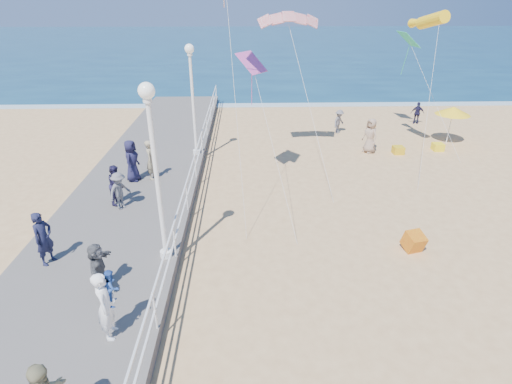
{
  "coord_description": "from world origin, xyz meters",
  "views": [
    {
      "loc": [
        -2.85,
        -10.32,
        7.66
      ],
      "look_at": [
        -2.5,
        2.0,
        1.6
      ],
      "focal_mm": 28.0,
      "sensor_mm": 36.0,
      "label": 1
    }
  ],
  "objects_px": {
    "lamp_post_mid": "(155,158)",
    "toddler_held": "(112,287)",
    "woman_holding_toddler": "(106,306)",
    "spectator_4": "(132,161)",
    "beach_umbrella": "(453,111)",
    "beach_walker_a": "(339,122)",
    "spectator_7": "(117,184)",
    "beach_chair_right": "(438,147)",
    "beach_walker_b": "(417,113)",
    "beach_chair_left": "(398,150)",
    "spectator_6": "(151,160)",
    "spectator_2": "(120,191)",
    "lamp_post_far": "(192,89)",
    "spectator_5": "(98,267)",
    "beach_walker_c": "(370,136)",
    "spectator_0": "(44,238)",
    "box_kite": "(413,243)"
  },
  "relations": [
    {
      "from": "lamp_post_mid",
      "to": "toddler_held",
      "type": "xyz_separation_m",
      "value": [
        -0.59,
        -3.02,
        -1.95
      ]
    },
    {
      "from": "woman_holding_toddler",
      "to": "spectator_4",
      "type": "bearing_deg",
      "value": 3.1
    },
    {
      "from": "beach_umbrella",
      "to": "toddler_held",
      "type": "bearing_deg",
      "value": -135.74
    },
    {
      "from": "spectator_4",
      "to": "beach_walker_a",
      "type": "height_order",
      "value": "spectator_4"
    },
    {
      "from": "lamp_post_mid",
      "to": "beach_walker_a",
      "type": "xyz_separation_m",
      "value": [
        8.29,
        13.44,
        -2.93
      ]
    },
    {
      "from": "spectator_7",
      "to": "beach_chair_right",
      "type": "distance_m",
      "value": 16.91
    },
    {
      "from": "woman_holding_toddler",
      "to": "beach_walker_b",
      "type": "xyz_separation_m",
      "value": [
        14.65,
        18.46,
        -0.57
      ]
    },
    {
      "from": "spectator_4",
      "to": "beach_chair_left",
      "type": "height_order",
      "value": "spectator_4"
    },
    {
      "from": "spectator_6",
      "to": "spectator_7",
      "type": "distance_m",
      "value": 2.47
    },
    {
      "from": "spectator_2",
      "to": "beach_walker_a",
      "type": "distance_m",
      "value": 14.67
    },
    {
      "from": "toddler_held",
      "to": "beach_umbrella",
      "type": "height_order",
      "value": "toddler_held"
    },
    {
      "from": "lamp_post_far",
      "to": "spectator_6",
      "type": "bearing_deg",
      "value": -117.73
    },
    {
      "from": "spectator_5",
      "to": "beach_walker_c",
      "type": "height_order",
      "value": "beach_walker_c"
    },
    {
      "from": "spectator_6",
      "to": "beach_umbrella",
      "type": "distance_m",
      "value": 16.65
    },
    {
      "from": "spectator_6",
      "to": "lamp_post_far",
      "type": "bearing_deg",
      "value": -20.23
    },
    {
      "from": "spectator_2",
      "to": "spectator_4",
      "type": "height_order",
      "value": "spectator_4"
    },
    {
      "from": "beach_chair_left",
      "to": "beach_umbrella",
      "type": "bearing_deg",
      "value": 25.16
    },
    {
      "from": "lamp_post_mid",
      "to": "spectator_4",
      "type": "bearing_deg",
      "value": 112.42
    },
    {
      "from": "spectator_7",
      "to": "beach_umbrella",
      "type": "height_order",
      "value": "beach_umbrella"
    },
    {
      "from": "beach_chair_right",
      "to": "beach_umbrella",
      "type": "bearing_deg",
      "value": 48.14
    },
    {
      "from": "spectator_5",
      "to": "beach_walker_c",
      "type": "distance_m",
      "value": 15.69
    },
    {
      "from": "beach_walker_a",
      "to": "beach_umbrella",
      "type": "height_order",
      "value": "beach_umbrella"
    },
    {
      "from": "woman_holding_toddler",
      "to": "spectator_5",
      "type": "height_order",
      "value": "woman_holding_toddler"
    },
    {
      "from": "lamp_post_mid",
      "to": "spectator_4",
      "type": "xyz_separation_m",
      "value": [
        -2.39,
        5.79,
        -2.35
      ]
    },
    {
      "from": "beach_walker_b",
      "to": "beach_walker_a",
      "type": "bearing_deg",
      "value": 33.24
    },
    {
      "from": "toddler_held",
      "to": "spectator_7",
      "type": "relative_size",
      "value": 0.59
    },
    {
      "from": "beach_walker_a",
      "to": "beach_walker_c",
      "type": "height_order",
      "value": "beach_walker_c"
    },
    {
      "from": "beach_chair_left",
      "to": "beach_walker_a",
      "type": "bearing_deg",
      "value": 123.74
    },
    {
      "from": "spectator_0",
      "to": "beach_walker_b",
      "type": "height_order",
      "value": "spectator_0"
    },
    {
      "from": "spectator_2",
      "to": "beach_walker_c",
      "type": "bearing_deg",
      "value": -26.98
    },
    {
      "from": "lamp_post_far",
      "to": "spectator_2",
      "type": "xyz_separation_m",
      "value": [
        -2.22,
        -5.8,
        -2.53
      ]
    },
    {
      "from": "lamp_post_mid",
      "to": "toddler_held",
      "type": "distance_m",
      "value": 3.65
    },
    {
      "from": "beach_walker_a",
      "to": "beach_walker_c",
      "type": "xyz_separation_m",
      "value": [
        0.93,
        -3.44,
        0.21
      ]
    },
    {
      "from": "spectator_5",
      "to": "beach_chair_right",
      "type": "xyz_separation_m",
      "value": [
        14.62,
        11.65,
        -0.92
      ]
    },
    {
      "from": "toddler_held",
      "to": "beach_walker_a",
      "type": "xyz_separation_m",
      "value": [
        8.88,
        16.46,
        -0.98
      ]
    },
    {
      "from": "toddler_held",
      "to": "beach_walker_b",
      "type": "bearing_deg",
      "value": -45.68
    },
    {
      "from": "beach_walker_c",
      "to": "beach_walker_a",
      "type": "bearing_deg",
      "value": 165.8
    },
    {
      "from": "lamp_post_mid",
      "to": "spectator_0",
      "type": "height_order",
      "value": "lamp_post_mid"
    },
    {
      "from": "lamp_post_far",
      "to": "beach_walker_a",
      "type": "xyz_separation_m",
      "value": [
        8.29,
        4.44,
        -2.93
      ]
    },
    {
      "from": "woman_holding_toddler",
      "to": "spectator_0",
      "type": "xyz_separation_m",
      "value": [
        -2.74,
        2.96,
        -0.04
      ]
    },
    {
      "from": "spectator_5",
      "to": "box_kite",
      "type": "distance_m",
      "value": 9.81
    },
    {
      "from": "beach_walker_a",
      "to": "beach_chair_left",
      "type": "distance_m",
      "value": 4.47
    },
    {
      "from": "beach_walker_b",
      "to": "spectator_0",
      "type": "bearing_deg",
      "value": 56.77
    },
    {
      "from": "spectator_0",
      "to": "beach_walker_c",
      "type": "distance_m",
      "value": 16.3
    },
    {
      "from": "spectator_6",
      "to": "beach_walker_a",
      "type": "distance_m",
      "value": 12.4
    },
    {
      "from": "lamp_post_far",
      "to": "woman_holding_toddler",
      "type": "xyz_separation_m",
      "value": [
        -0.74,
        -12.17,
        -2.37
      ]
    },
    {
      "from": "spectator_0",
      "to": "lamp_post_mid",
      "type": "bearing_deg",
      "value": -65.0
    },
    {
      "from": "spectator_6",
      "to": "beach_umbrella",
      "type": "bearing_deg",
      "value": -63.65
    },
    {
      "from": "spectator_5",
      "to": "beach_chair_right",
      "type": "bearing_deg",
      "value": -55.14
    },
    {
      "from": "beach_walker_c",
      "to": "lamp_post_far",
      "type": "bearing_deg",
      "value": -113.08
    }
  ]
}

